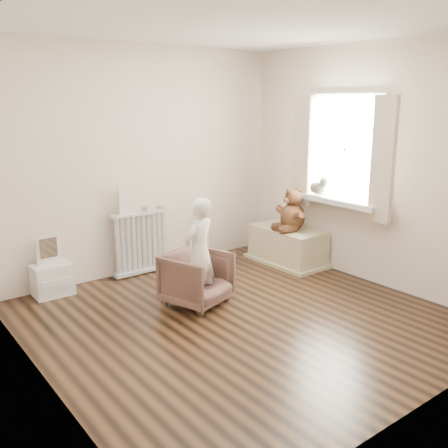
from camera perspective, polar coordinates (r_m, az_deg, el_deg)
floor at (r=4.76m, az=1.89°, el=-10.71°), size 3.60×3.60×0.01m
ceiling at (r=4.37m, az=2.18°, el=22.03°), size 3.60×3.60×0.01m
back_wall at (r=5.87m, az=-9.28°, el=7.07°), size 3.60×0.02×2.60m
front_wall at (r=3.22m, az=22.76°, el=0.57°), size 3.60×0.02×2.60m
left_wall at (r=3.54m, az=-21.15°, el=1.84°), size 0.02×3.60×2.60m
right_wall at (r=5.68m, az=16.29°, el=6.47°), size 0.02×3.60×2.60m
window at (r=5.82m, az=13.77°, el=8.28°), size 0.03×0.90×1.10m
window_sill at (r=5.83m, az=12.88°, el=2.57°), size 0.22×1.10×0.06m
curtain_left at (r=5.40m, az=17.71°, el=6.96°), size 0.06×0.26×1.30m
curtain_right at (r=6.12m, az=8.90°, el=8.20°), size 0.06×0.26×1.30m
radiator at (r=5.88m, az=-9.45°, el=-1.97°), size 0.70×0.13×0.74m
paper_doll at (r=5.70m, az=-11.07°, el=2.74°), size 0.19×0.02×0.32m
tin_a at (r=5.82m, az=-9.03°, el=1.72°), size 0.09×0.09×0.05m
tin_b at (r=5.92m, az=-7.28°, el=1.96°), size 0.09×0.09×0.05m
toy_vanity at (r=5.50m, az=-19.12°, el=-4.96°), size 0.39×0.28×0.61m
armchair at (r=4.99m, az=-3.12°, el=-6.24°), size 0.72×0.73×0.53m
child at (r=4.86m, az=-2.83°, el=-3.19°), size 0.45×0.36×1.07m
toy_bench at (r=6.30m, az=7.24°, el=-2.63°), size 0.50×0.94×0.44m
teddy_bear at (r=6.10m, az=7.86°, el=1.36°), size 0.46×0.37×0.51m
plush_cat at (r=5.99m, az=10.72°, el=4.24°), size 0.23×0.30×0.22m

